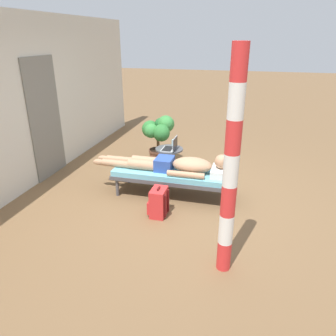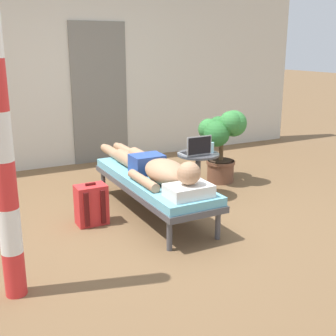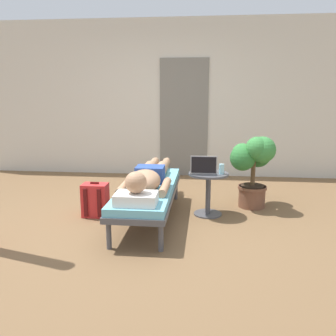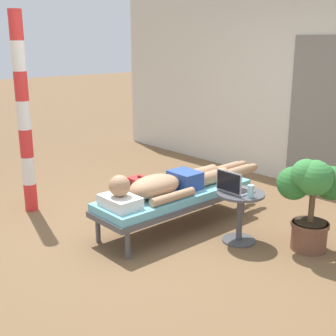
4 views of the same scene
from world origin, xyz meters
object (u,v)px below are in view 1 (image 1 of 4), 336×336
object	(u,v)px
lounge_chair	(173,175)
porch_post	(231,170)
laptop	(171,147)
potted_plant	(159,133)
person_reclining	(176,165)
drink_glass	(173,143)
backpack	(158,202)
side_table	(169,157)

from	to	relation	value
lounge_chair	porch_post	bearing A→B (deg)	-148.70
lounge_chair	porch_post	xyz separation A→B (m)	(-1.55, -0.94, 0.81)
laptop	potted_plant	xyz separation A→B (m)	(0.63, 0.41, 0.03)
person_reclining	potted_plant	world-z (taller)	potted_plant
lounge_chair	drink_glass	world-z (taller)	drink_glass
backpack	potted_plant	distance (m)	2.03
laptop	person_reclining	bearing A→B (deg)	-159.22
side_table	porch_post	distance (m)	2.65
lounge_chair	person_reclining	distance (m)	0.18
backpack	porch_post	distance (m)	1.64
laptop	backpack	bearing A→B (deg)	-173.78
side_table	potted_plant	bearing A→B (deg)	32.15
lounge_chair	side_table	xyz separation A→B (m)	(0.69, 0.24, 0.01)
backpack	drink_glass	bearing A→B (deg)	5.85
side_table	potted_plant	size ratio (longest dim) A/B	0.56
drink_glass	backpack	bearing A→B (deg)	-174.15
side_table	backpack	world-z (taller)	side_table
lounge_chair	person_reclining	world-z (taller)	person_reclining
lounge_chair	laptop	size ratio (longest dim) A/B	6.04
drink_glass	person_reclining	bearing A→B (deg)	-163.28
backpack	porch_post	bearing A→B (deg)	-132.02
laptop	potted_plant	bearing A→B (deg)	33.03
person_reclining	laptop	size ratio (longest dim) A/B	7.00
lounge_chair	potted_plant	size ratio (longest dim) A/B	1.99
drink_glass	side_table	bearing A→B (deg)	165.69
side_table	drink_glass	xyz separation A→B (m)	(0.15, -0.04, 0.23)
side_table	potted_plant	distance (m)	0.72
porch_post	potted_plant	bearing A→B (deg)	28.70
person_reclining	backpack	distance (m)	0.74
porch_post	drink_glass	bearing A→B (deg)	25.54
drink_glass	porch_post	distance (m)	2.71
person_reclining	potted_plant	size ratio (longest dim) A/B	2.30
lounge_chair	laptop	world-z (taller)	laptop
lounge_chair	side_table	world-z (taller)	side_table
lounge_chair	person_reclining	xyz separation A→B (m)	(0.00, -0.05, 0.17)
laptop	porch_post	world-z (taller)	porch_post
person_reclining	drink_glass	size ratio (longest dim) A/B	17.97
drink_glass	potted_plant	xyz separation A→B (m)	(0.42, 0.39, 0.03)
side_table	drink_glass	distance (m)	0.28
backpack	laptop	bearing A→B (deg)	6.22
porch_post	side_table	bearing A→B (deg)	27.79
potted_plant	person_reclining	bearing A→B (deg)	-152.79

